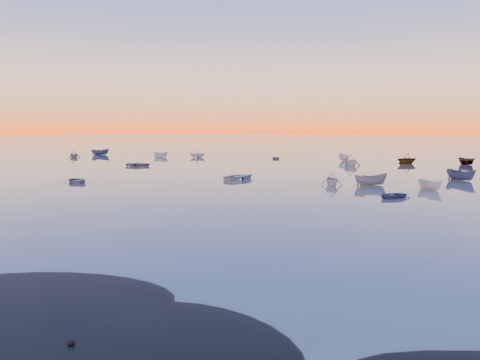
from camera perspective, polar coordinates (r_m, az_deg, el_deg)
The scene contains 6 objects.
ground at distance 115.81m, azimuth 15.05°, elevation 2.96°, with size 600.00×600.00×0.00m, color slate.
mud_lobes at distance 21.67m, azimuth -25.14°, elevation -12.51°, with size 140.00×6.00×0.07m, color black, non-canonical shape.
moored_fleet at distance 69.66m, azimuth 9.81°, elevation 0.83°, with size 124.00×58.00×1.20m, color silver, non-canonical shape.
boat_near_left at distance 60.42m, azimuth -19.20°, elevation -0.31°, with size 3.71×1.55×0.93m, color slate.
boat_near_center at distance 56.53m, azimuth 15.65°, elevation -0.64°, with size 3.97×1.68×1.38m, color slate.
boat_near_right at distance 55.83m, azimuth 11.12°, elevation -0.61°, with size 3.39×1.52×1.19m, color silver.
Camera 1 is at (15.43, -14.58, 6.87)m, focal length 35.00 mm.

